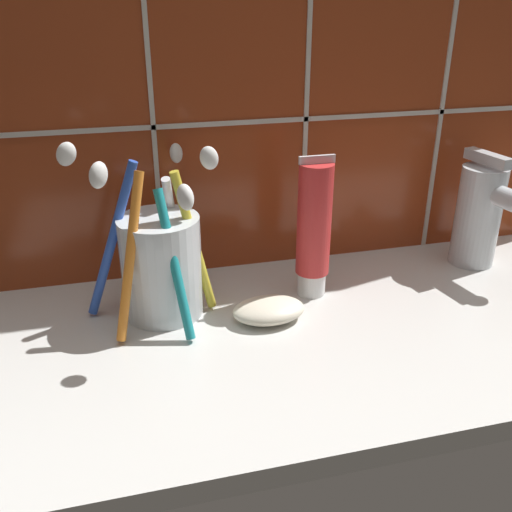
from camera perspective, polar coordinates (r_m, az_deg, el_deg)
name	(u,v)px	position (r cm, az deg, el deg)	size (l,w,h in cm)	color
sink_counter	(334,335)	(57.11, 7.80, -7.80)	(66.21, 32.01, 2.00)	silver
tile_wall_backsplash	(291,61)	(63.65, 3.49, 18.88)	(76.21, 1.72, 49.81)	#933819
toothbrush_cup	(161,262)	(56.51, -9.50, -0.56)	(14.71, 16.27, 17.96)	silver
toothpaste_tube	(312,228)	(58.83, 5.64, 2.77)	(3.70, 3.52, 15.19)	white
sink_faucet	(482,213)	(70.67, 21.69, 4.02)	(5.14, 11.23, 13.35)	silver
soap_bar	(269,310)	(56.62, 1.27, -5.43)	(7.24, 4.97, 2.08)	silver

